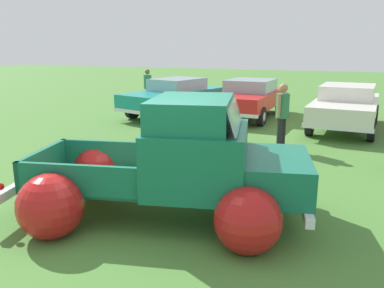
{
  "coord_description": "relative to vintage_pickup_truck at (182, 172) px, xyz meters",
  "views": [
    {
      "loc": [
        2.67,
        -5.4,
        2.68
      ],
      "look_at": [
        0.0,
        1.52,
        0.84
      ],
      "focal_mm": 37.25,
      "sensor_mm": 36.0,
      "label": 1
    }
  ],
  "objects": [
    {
      "name": "spectator_2",
      "position": [
        0.8,
        4.9,
        0.23
      ],
      "size": [
        0.42,
        0.53,
        1.73
      ],
      "rotation": [
        0.0,
        0.0,
        2.86
      ],
      "color": "black",
      "rests_on": "ground"
    },
    {
      "name": "ground_plane",
      "position": [
        -0.38,
        -0.08,
        -0.76
      ],
      "size": [
        80.0,
        80.0,
        0.0
      ],
      "primitive_type": "plane",
      "color": "#477A33"
    },
    {
      "name": "show_car_2",
      "position": [
        2.34,
        8.33,
        0.03
      ],
      "size": [
        2.27,
        4.78,
        1.43
      ],
      "rotation": [
        0.0,
        0.0,
        -1.65
      ],
      "color": "black",
      "rests_on": "ground"
    },
    {
      "name": "show_car_0",
      "position": [
        -3.9,
        8.75,
        0.03
      ],
      "size": [
        3.0,
        5.0,
        1.43
      ],
      "rotation": [
        0.0,
        0.0,
        -1.84
      ],
      "color": "black",
      "rests_on": "ground"
    },
    {
      "name": "show_car_1",
      "position": [
        -1.09,
        9.31,
        0.03
      ],
      "size": [
        2.17,
        4.49,
        1.43
      ],
      "rotation": [
        0.0,
        0.0,
        -1.63
      ],
      "color": "black",
      "rests_on": "ground"
    },
    {
      "name": "vintage_pickup_truck",
      "position": [
        0.0,
        0.0,
        0.0
      ],
      "size": [
        4.91,
        3.47,
        1.96
      ],
      "rotation": [
        0.0,
        0.0,
        0.21
      ],
      "color": "black",
      "rests_on": "ground"
    },
    {
      "name": "lane_cone_0",
      "position": [
        -0.09,
        2.82,
        -0.45
      ],
      "size": [
        0.36,
        0.36,
        0.63
      ],
      "color": "black",
      "rests_on": "ground"
    },
    {
      "name": "lane_cone_1",
      "position": [
        -3.52,
        0.87,
        -0.45
      ],
      "size": [
        0.36,
        0.36,
        0.63
      ],
      "color": "black",
      "rests_on": "ground"
    },
    {
      "name": "spectator_1",
      "position": [
        -5.9,
        10.33,
        0.19
      ],
      "size": [
        0.48,
        0.48,
        1.67
      ],
      "rotation": [
        0.0,
        0.0,
        0.67
      ],
      "color": "navy",
      "rests_on": "ground"
    }
  ]
}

